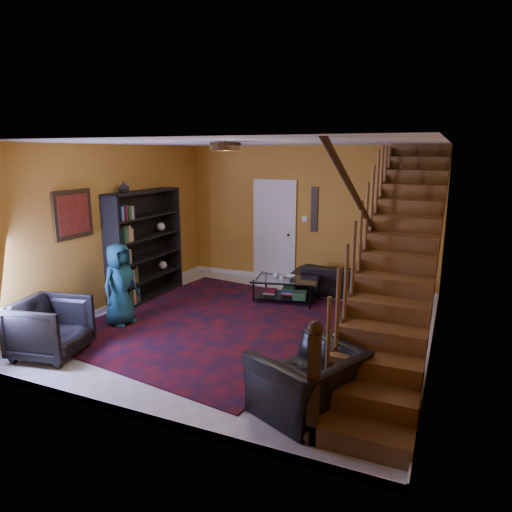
{
  "coord_description": "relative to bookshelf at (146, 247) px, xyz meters",
  "views": [
    {
      "loc": [
        2.74,
        -6.08,
        2.67
      ],
      "look_at": [
        -0.1,
        0.4,
        1.05
      ],
      "focal_mm": 32.0,
      "sensor_mm": 36.0,
      "label": 1
    }
  ],
  "objects": [
    {
      "name": "room",
      "position": [
        1.07,
        0.73,
        -0.91
      ],
      "size": [
        5.5,
        5.5,
        5.5
      ],
      "color": "gold",
      "rests_on": "ground"
    },
    {
      "name": "person_adult_a",
      "position": [
        3.74,
        1.75,
        -0.74
      ],
      "size": [
        0.53,
        0.38,
        1.35
      ],
      "primitive_type": "imported",
      "rotation": [
        0.0,
        0.0,
        3.25
      ],
      "color": "black",
      "rests_on": "sofa"
    },
    {
      "name": "vase",
      "position": [
        -0.0,
        -0.5,
        1.13
      ],
      "size": [
        0.18,
        0.18,
        0.19
      ],
      "primitive_type": "imported",
      "color": "#999999",
      "rests_on": "bookshelf"
    },
    {
      "name": "popcorn_bucket",
      "position": [
        0.3,
        -1.99,
        -0.85
      ],
      "size": [
        0.18,
        0.18,
        0.18
      ],
      "primitive_type": "cylinder",
      "rotation": [
        0.0,
        0.0,
        0.16
      ],
      "color": "red",
      "rests_on": "rug"
    },
    {
      "name": "wall_hanging",
      "position": [
        2.55,
        2.13,
        0.59
      ],
      "size": [
        0.14,
        0.03,
        0.9
      ],
      "primitive_type": "cube",
      "color": "black",
      "rests_on": "room"
    },
    {
      "name": "armchair_right",
      "position": [
        3.9,
        -2.49,
        -0.63
      ],
      "size": [
        1.26,
        1.32,
        0.68
      ],
      "primitive_type": "imported",
      "rotation": [
        0.0,
        0.0,
        -1.99
      ],
      "color": "black",
      "rests_on": "floor"
    },
    {
      "name": "bookshelf",
      "position": [
        0.0,
        0.0,
        0.0
      ],
      "size": [
        0.35,
        1.8,
        2.0
      ],
      "color": "black",
      "rests_on": "floor"
    },
    {
      "name": "ceiling_fixture",
      "position": [
        2.4,
        -1.4,
        1.78
      ],
      "size": [
        0.4,
        0.4,
        0.1
      ],
      "primitive_type": "cylinder",
      "color": "#3F2814",
      "rests_on": "room"
    },
    {
      "name": "bowl",
      "position": [
        2.48,
        0.88,
        -0.51
      ],
      "size": [
        0.22,
        0.22,
        0.05
      ],
      "primitive_type": "imported",
      "rotation": [
        0.0,
        0.0,
        -0.02
      ],
      "color": "#999999",
      "rests_on": "coffee_table"
    },
    {
      "name": "cup_b",
      "position": [
        2.4,
        0.73,
        -0.49
      ],
      "size": [
        0.12,
        0.12,
        0.09
      ],
      "primitive_type": "imported",
      "rotation": [
        0.0,
        0.0,
        -0.42
      ],
      "color": "#999999",
      "rests_on": "coffee_table"
    },
    {
      "name": "sofa",
      "position": [
        3.3,
        1.7,
        -0.68
      ],
      "size": [
        1.95,
        0.78,
        0.57
      ],
      "primitive_type": "imported",
      "rotation": [
        0.0,
        0.0,
        3.15
      ],
      "color": "black",
      "rests_on": "floor"
    },
    {
      "name": "person_adult_b",
      "position": [
        3.82,
        1.75,
        -0.74
      ],
      "size": [
        0.71,
        0.58,
        1.36
      ],
      "primitive_type": "imported",
      "rotation": [
        0.0,
        0.0,
        3.04
      ],
      "color": "black",
      "rests_on": "sofa"
    },
    {
      "name": "staircase",
      "position": [
        4.53,
        -0.6,
        0.43
      ],
      "size": [
        0.95,
        5.02,
        3.18
      ],
      "color": "brown",
      "rests_on": "floor"
    },
    {
      "name": "rug",
      "position": [
        1.78,
        -0.63,
        -0.95
      ],
      "size": [
        4.08,
        4.51,
        0.02
      ],
      "primitive_type": "cube",
      "rotation": [
        0.0,
        0.0,
        -0.13
      ],
      "color": "#4F0E14",
      "rests_on": "floor"
    },
    {
      "name": "armchair_left",
      "position": [
        0.35,
        -2.57,
        -0.57
      ],
      "size": [
        1.01,
        1.0,
        0.78
      ],
      "primitive_type": "imported",
      "rotation": [
        0.0,
        0.0,
        1.78
      ],
      "color": "black",
      "rests_on": "floor"
    },
    {
      "name": "floor",
      "position": [
        2.4,
        -0.6,
        -0.96
      ],
      "size": [
        5.5,
        5.5,
        0.0
      ],
      "primitive_type": "plane",
      "color": "beige",
      "rests_on": "ground"
    },
    {
      "name": "cup_a",
      "position": [
        2.25,
        0.83,
        -0.49
      ],
      "size": [
        0.14,
        0.14,
        0.09
      ],
      "primitive_type": "imported",
      "rotation": [
        0.0,
        0.0,
        -0.16
      ],
      "color": "#999999",
      "rests_on": "coffee_table"
    },
    {
      "name": "coffee_table",
      "position": [
        2.46,
        0.83,
        -0.72
      ],
      "size": [
        1.23,
        0.87,
        0.43
      ],
      "rotation": [
        0.0,
        0.0,
        0.21
      ],
      "color": "black",
      "rests_on": "floor"
    },
    {
      "name": "framed_picture",
      "position": [
        -0.17,
        -1.5,
        0.79
      ],
      "size": [
        0.04,
        0.74,
        0.74
      ],
      "primitive_type": "cube",
      "color": "maroon",
      "rests_on": "room"
    },
    {
      "name": "person_child",
      "position": [
        0.45,
        -1.29,
        -0.31
      ],
      "size": [
        0.5,
        0.69,
        1.31
      ],
      "primitive_type": "imported",
      "rotation": [
        0.0,
        0.0,
        1.43
      ],
      "color": "#194D60",
      "rests_on": "armchair_left"
    },
    {
      "name": "door",
      "position": [
        1.7,
        2.12,
        0.06
      ],
      "size": [
        0.82,
        0.05,
        2.05
      ],
      "primitive_type": "cube",
      "color": "silver",
      "rests_on": "floor"
    }
  ]
}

